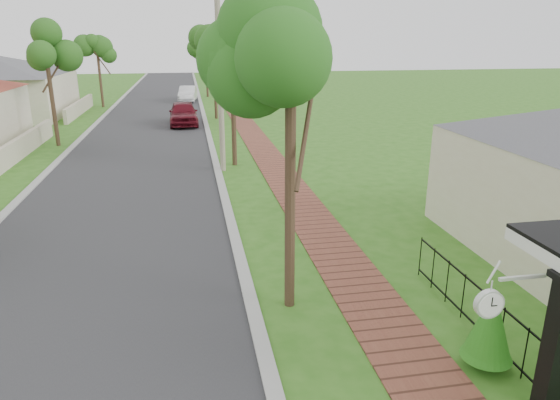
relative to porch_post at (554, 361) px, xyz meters
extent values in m
cube|color=#28282B|center=(-7.55, 21.00, -1.12)|extent=(7.00, 120.00, 0.02)
cube|color=#9E9E99|center=(-3.90, 21.00, -1.12)|extent=(0.30, 120.00, 0.10)
cube|color=#9E9E99|center=(-11.20, 21.00, -1.12)|extent=(0.30, 120.00, 0.10)
cube|color=brown|center=(-1.30, 21.00, -1.12)|extent=(1.50, 120.00, 0.03)
cube|color=black|center=(0.00, 0.00, 0.14)|extent=(0.30, 0.30, 2.52)
cube|color=black|center=(0.35, 1.00, -0.17)|extent=(0.03, 8.00, 0.03)
cube|color=black|center=(0.35, 1.00, -0.97)|extent=(0.03, 8.00, 0.03)
cylinder|color=black|center=(0.35, 0.33, -0.62)|extent=(0.02, 0.02, 1.00)
cylinder|color=black|center=(0.35, 1.00, -0.62)|extent=(0.02, 0.02, 1.00)
cylinder|color=black|center=(0.35, 1.67, -0.62)|extent=(0.02, 0.02, 1.00)
cylinder|color=black|center=(0.35, 2.33, -0.62)|extent=(0.02, 0.02, 1.00)
cylinder|color=black|center=(0.35, 3.00, -0.62)|extent=(0.02, 0.02, 1.00)
cylinder|color=black|center=(0.35, 3.67, -0.62)|extent=(0.02, 0.02, 1.00)
cylinder|color=black|center=(0.35, 4.33, -0.62)|extent=(0.02, 0.02, 1.00)
cylinder|color=black|center=(0.35, 5.00, -0.62)|extent=(0.02, 0.02, 1.00)
cylinder|color=#382619|center=(-3.05, 17.00, 1.15)|extent=(0.22, 0.22, 4.55)
sphere|color=#1E4A13|center=(-3.05, 17.00, 3.56)|extent=(1.70, 1.70, 1.70)
cylinder|color=#382619|center=(-3.05, 31.00, 1.33)|extent=(0.22, 0.22, 4.90)
sphere|color=#1E4A13|center=(-3.05, 31.00, 3.92)|extent=(1.70, 1.70, 1.70)
cylinder|color=#382619|center=(-3.05, 45.00, 0.98)|extent=(0.22, 0.22, 4.20)
sphere|color=#1E4A13|center=(-3.05, 45.00, 3.20)|extent=(1.70, 1.70, 1.70)
cylinder|color=#382619|center=(-12.05, 23.00, 1.33)|extent=(0.22, 0.22, 4.90)
sphere|color=#1E4A13|center=(-12.05, 23.00, 3.92)|extent=(1.70, 1.70, 1.70)
cylinder|color=#382619|center=(-12.05, 39.00, 1.15)|extent=(0.22, 0.22, 4.55)
sphere|color=#1E4A13|center=(-12.05, 39.00, 3.56)|extent=(1.70, 1.70, 1.70)
sphere|color=#145F13|center=(-0.10, 1.40, -0.78)|extent=(0.68, 0.68, 0.68)
cone|color=#145F13|center=(-0.10, 1.40, -0.16)|extent=(0.77, 0.77, 1.24)
cube|color=#BFB299|center=(-13.15, 21.00, -0.62)|extent=(0.25, 10.00, 1.00)
cube|color=#BFB299|center=(-13.15, 35.00, -0.62)|extent=(0.25, 10.00, 1.00)
imported|color=#590D18|center=(-5.35, 28.54, -0.35)|extent=(1.89, 4.55, 1.54)
imported|color=white|center=(-4.98, 41.61, -0.45)|extent=(1.79, 4.18, 1.34)
cylinder|color=#382619|center=(-3.08, 4.17, 1.28)|extent=(0.22, 0.22, 4.80)
sphere|color=#2A661D|center=(-3.08, 4.17, 3.82)|extent=(2.39, 2.39, 2.39)
cylinder|color=gray|center=(-3.65, 16.07, 2.74)|extent=(0.24, 0.24, 7.73)
cube|color=silver|center=(-0.42, 0.40, 1.18)|extent=(0.74, 0.05, 0.05)
cylinder|color=silver|center=(-0.90, 0.40, 1.01)|extent=(0.02, 0.02, 0.32)
cylinder|color=silver|center=(-0.90, 0.40, 0.80)|extent=(0.44, 0.10, 0.44)
cylinder|color=white|center=(-0.90, 0.34, 0.80)|extent=(0.38, 0.01, 0.38)
cylinder|color=white|center=(-0.90, 0.46, 0.80)|extent=(0.38, 0.01, 0.38)
cube|color=black|center=(-0.90, 0.33, 0.87)|extent=(0.01, 0.01, 0.15)
cube|color=black|center=(-0.86, 0.33, 0.80)|extent=(0.10, 0.01, 0.02)
camera|label=1|loc=(-5.03, -5.34, 4.47)|focal=32.00mm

